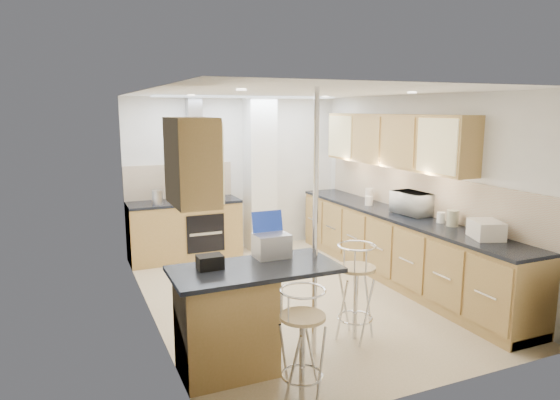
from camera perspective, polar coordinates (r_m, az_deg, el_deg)
name	(u,v)px	position (r m, az deg, el deg)	size (l,w,h in m)	color
ground	(298,294)	(6.41, 2.08, -10.74)	(4.80, 4.80, 0.00)	tan
room_shell	(309,169)	(6.51, 3.32, 3.58)	(3.64, 4.84, 2.51)	silver
right_counter	(397,246)	(7.02, 13.27, -5.19)	(0.63, 4.40, 0.92)	#A38141
back_counter	(185,230)	(7.89, -10.83, -3.38)	(1.70, 0.63, 0.92)	#A38141
peninsula	(255,317)	(4.59, -2.87, -13.18)	(1.47, 0.72, 0.94)	#A38141
microwave	(414,203)	(6.88, 15.03, -0.36)	(0.55, 0.37, 0.30)	white
laptop	(272,246)	(4.68, -0.96, -5.23)	(0.32, 0.24, 0.22)	#A1A3A9
bag	(210,262)	(4.40, -8.01, -7.03)	(0.22, 0.16, 0.12)	black
bar_stool_near	(302,345)	(4.10, 2.57, -16.21)	(0.39, 0.39, 0.94)	tan
bar_stool_end	(355,292)	(5.14, 8.62, -10.34)	(0.41, 0.41, 1.00)	tan
jar_a	(369,195)	(7.75, 10.16, 0.60)	(0.12, 0.12, 0.19)	white
jar_b	(369,201)	(7.40, 10.11, -0.08)	(0.11, 0.11, 0.14)	white
jar_c	(453,218)	(6.34, 19.12, -1.97)	(0.14, 0.14, 0.19)	#B2B08E
jar_d	(441,218)	(6.49, 17.91, -1.92)	(0.10, 0.10, 0.13)	white
bread_bin	(486,230)	(5.87, 22.50, -3.15)	(0.29, 0.37, 0.20)	white
kettle	(157,197)	(7.57, -13.83, 0.33)	(0.16, 0.16, 0.22)	#A9ABAE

